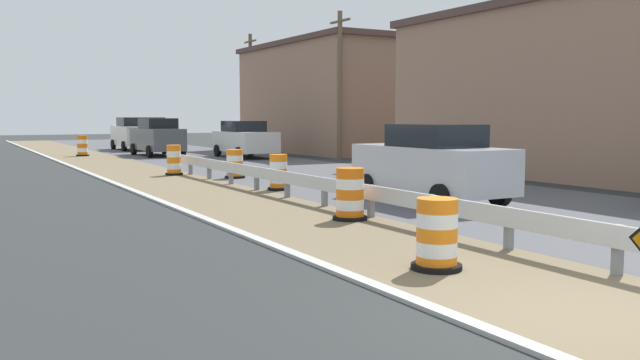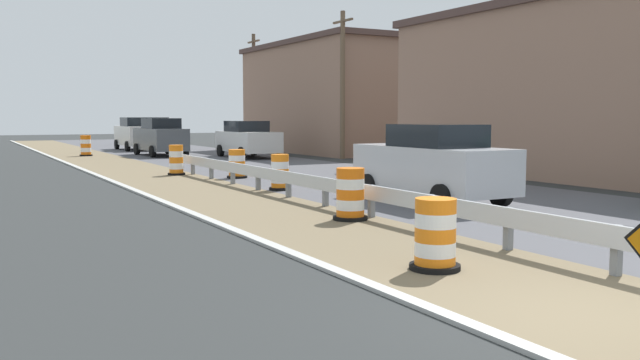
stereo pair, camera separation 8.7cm
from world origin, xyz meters
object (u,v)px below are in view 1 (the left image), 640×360
traffic_barrel_farther (174,161)px  utility_pole_mid (340,83)px  car_lead_near_lane (157,137)px  utility_pole_far (251,89)px  traffic_barrel_nearest (437,238)px  traffic_barrel_close (350,196)px  traffic_barrel_mid (278,174)px  car_mid_far_lane (245,139)px  traffic_barrel_farthest (82,147)px  car_lead_far_lane (133,134)px  car_trailing_near_lane (151,131)px  car_trailing_far_lane (431,163)px  traffic_barrel_far (235,165)px

traffic_barrel_farther → utility_pole_mid: (10.17, 5.07, 3.36)m
utility_pole_mid → car_lead_near_lane: bearing=134.7°
utility_pole_mid → utility_pole_far: bearing=87.2°
traffic_barrel_nearest → traffic_barrel_close: (1.35, 4.51, 0.04)m
traffic_barrel_farther → utility_pole_far: size_ratio=0.15×
traffic_barrel_mid → car_mid_far_lane: car_mid_far_lane is taller
traffic_barrel_close → traffic_barrel_farther: traffic_barrel_farther is taller
traffic_barrel_farthest → car_lead_near_lane: (3.69, -1.62, 0.52)m
traffic_barrel_mid → traffic_barrel_farthest: traffic_barrel_farthest is taller
traffic_barrel_close → car_lead_near_lane: (2.85, 24.79, 0.54)m
traffic_barrel_farther → car_lead_far_lane: 19.70m
traffic_barrel_nearest → traffic_barrel_close: size_ratio=0.93×
car_trailing_near_lane → utility_pole_mid: 22.50m
traffic_barrel_nearest → traffic_barrel_mid: bearing=76.4°
car_lead_far_lane → utility_pole_mid: (6.95, -14.36, 2.81)m
traffic_barrel_nearest → car_lead_near_lane: bearing=81.8°
traffic_barrel_mid → car_trailing_far_lane: bearing=-63.7°
traffic_barrel_nearest → utility_pole_mid: size_ratio=0.14×
traffic_barrel_close → traffic_barrel_nearest: bearing=-106.6°
traffic_barrel_farthest → car_trailing_far_lane: car_trailing_far_lane is taller
car_trailing_near_lane → car_lead_far_lane: 8.33m
traffic_barrel_close → traffic_barrel_farther: size_ratio=0.98×
traffic_barrel_close → car_lead_near_lane: car_lead_near_lane is taller
traffic_barrel_farther → utility_pole_mid: utility_pole_mid is taller
car_lead_far_lane → utility_pole_far: bearing=-101.7°
utility_pole_mid → utility_pole_far: utility_pole_far is taller
traffic_barrel_mid → traffic_barrel_farthest: bearing=95.6°
car_lead_near_lane → car_mid_far_lane: (3.59, -3.83, -0.06)m
traffic_barrel_close → utility_pole_far: (10.77, 30.14, 3.49)m
car_mid_far_lane → car_trailing_near_lane: bearing=-179.4°
car_trailing_far_lane → utility_pole_mid: (6.81, 15.91, 2.87)m
traffic_barrel_nearest → car_lead_near_lane: (4.20, 29.30, 0.57)m
car_lead_near_lane → utility_pole_far: size_ratio=0.61×
car_lead_far_lane → utility_pole_far: 8.27m
traffic_barrel_farthest → traffic_barrel_nearest: bearing=-90.9°
car_mid_far_lane → car_trailing_far_lane: (-3.10, -19.46, 0.02)m
traffic_barrel_nearest → car_lead_far_lane: bearing=82.8°
car_mid_far_lane → utility_pole_mid: bearing=47.1°
car_trailing_near_lane → traffic_barrel_farther: bearing=-13.2°
utility_pole_far → utility_pole_mid: bearing=-92.8°
traffic_barrel_farther → traffic_barrel_farthest: size_ratio=0.98×
traffic_barrel_nearest → car_trailing_far_lane: bearing=52.1°
traffic_barrel_farthest → utility_pole_far: bearing=17.8°
car_trailing_far_lane → utility_pole_far: bearing=-14.6°
traffic_barrel_farthest → car_lead_far_lane: bearing=52.9°
traffic_barrel_farther → traffic_barrel_mid: bearing=-79.6°
car_lead_near_lane → utility_pole_mid: utility_pole_mid is taller
traffic_barrel_farthest → traffic_barrel_far: bearing=-81.8°
car_lead_near_lane → car_trailing_near_lane: size_ratio=1.05×
car_lead_far_lane → car_trailing_far_lane: bearing=-179.3°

